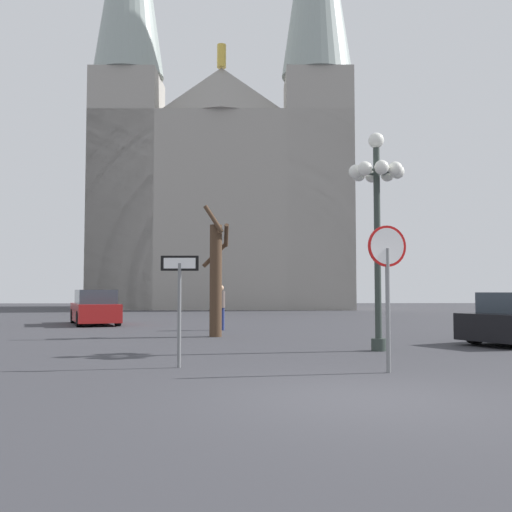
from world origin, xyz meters
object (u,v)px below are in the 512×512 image
at_px(stop_sign, 387,270).
at_px(pedestrian_walking, 221,303).
at_px(one_way_arrow_sign, 179,293).
at_px(bare_tree, 216,277).
at_px(parked_car_near_red, 95,308).
at_px(street_lamp, 377,197).
at_px(cathedral, 224,162).

height_order(stop_sign, pedestrian_walking, stop_sign).
bearing_deg(pedestrian_walking, one_way_arrow_sign, -92.34).
bearing_deg(bare_tree, stop_sign, -67.43).
xyz_separation_m(parked_car_near_red, pedestrian_walking, (5.57, -3.80, 0.31)).
distance_m(one_way_arrow_sign, street_lamp, 5.92).
bearing_deg(stop_sign, bare_tree, 112.57).
distance_m(parked_car_near_red, pedestrian_walking, 6.75).
relative_size(stop_sign, parked_car_near_red, 0.56).
relative_size(one_way_arrow_sign, bare_tree, 0.51).
xyz_separation_m(stop_sign, parked_car_near_red, (-8.95, 15.13, -1.14)).
height_order(stop_sign, bare_tree, bare_tree).
distance_m(bare_tree, pedestrian_walking, 3.19).
bearing_deg(one_way_arrow_sign, bare_tree, 87.11).
relative_size(one_way_arrow_sign, street_lamp, 0.40).
height_order(one_way_arrow_sign, bare_tree, bare_tree).
height_order(cathedral, pedestrian_walking, cathedral).
height_order(stop_sign, one_way_arrow_sign, stop_sign).
bearing_deg(cathedral, pedestrian_walking, -88.55).
distance_m(stop_sign, bare_tree, 8.96).
bearing_deg(bare_tree, cathedral, 91.20).
height_order(cathedral, bare_tree, cathedral).
relative_size(cathedral, pedestrian_walking, 23.33).
bearing_deg(stop_sign, cathedral, 96.12).
bearing_deg(street_lamp, pedestrian_walking, 118.54).
relative_size(cathedral, street_lamp, 7.24).
height_order(one_way_arrow_sign, pedestrian_walking, one_way_arrow_sign).
relative_size(cathedral, parked_car_near_red, 8.24).
bearing_deg(pedestrian_walking, street_lamp, -61.46).
distance_m(stop_sign, street_lamp, 4.31).
bearing_deg(cathedral, parked_car_near_red, -102.16).
height_order(street_lamp, pedestrian_walking, street_lamp).
bearing_deg(stop_sign, pedestrian_walking, 106.65).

